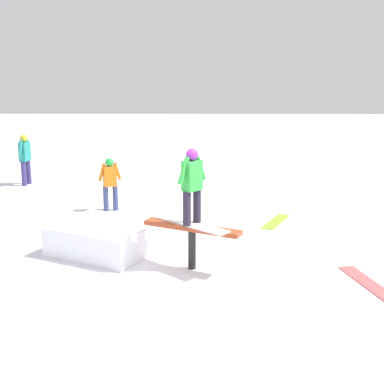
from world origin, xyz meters
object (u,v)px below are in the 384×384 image
object	(u,v)px
bystander_orange	(110,181)
loose_snowboard_lime	(276,222)
rail_feature	(192,233)
loose_snowboard_coral	(368,283)
bystander_teal	(25,157)
main_rider_on_rail	(192,188)

from	to	relation	value
bystander_orange	loose_snowboard_lime	size ratio (longest dim) A/B	1.03
bystander_orange	loose_snowboard_lime	distance (m)	4.15
rail_feature	loose_snowboard_coral	world-z (taller)	rail_feature
bystander_orange	bystander_teal	world-z (taller)	bystander_teal
bystander_orange	bystander_teal	size ratio (longest dim) A/B	0.87
rail_feature	bystander_orange	world-z (taller)	bystander_orange
rail_feature	bystander_teal	bearing A→B (deg)	153.38
rail_feature	loose_snowboard_coral	distance (m)	3.07
main_rider_on_rail	loose_snowboard_coral	distance (m)	3.34
bystander_orange	loose_snowboard_lime	bearing A→B (deg)	143.97
loose_snowboard_lime	bystander_orange	bearing A→B (deg)	102.76
rail_feature	bystander_orange	size ratio (longest dim) A/B	1.32
rail_feature	bystander_teal	xyz separation A→B (m)	(-5.05, 6.75, 0.19)
rail_feature	bystander_orange	bearing A→B (deg)	144.58
bystander_teal	loose_snowboard_coral	xyz separation A→B (m)	(7.98, -7.40, -0.84)
rail_feature	main_rider_on_rail	distance (m)	0.81
main_rider_on_rail	loose_snowboard_lime	bearing A→B (deg)	98.81
main_rider_on_rail	loose_snowboard_coral	world-z (taller)	main_rider_on_rail
loose_snowboard_coral	rail_feature	bearing A→B (deg)	-116.02
loose_snowboard_coral	main_rider_on_rail	bearing A→B (deg)	-116.02
bystander_orange	bystander_teal	distance (m)	4.17
bystander_teal	bystander_orange	bearing A→B (deg)	59.18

